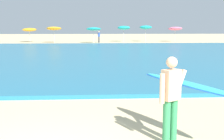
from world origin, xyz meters
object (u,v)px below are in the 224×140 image
Objects in this scene: surfer_with_board at (180,90)px; beach_umbrella_3 at (94,29)px; beachgoer_near_row_left at (99,36)px; beach_umbrella_1 at (29,30)px; beach_umbrella_4 at (124,28)px; beach_umbrella_5 at (146,27)px; beach_umbrella_6 at (175,29)px; beach_umbrella_2 at (54,28)px.

surfer_with_board is 1.15× the size of beach_umbrella_3.
beachgoer_near_row_left is at bearing 52.50° from beach_umbrella_3.
beach_umbrella_4 reaches higher than beach_umbrella_1.
beach_umbrella_5 is (16.75, 0.46, 0.33)m from beach_umbrella_1.
surfer_with_board is 37.19m from beach_umbrella_4.
beach_umbrella_6 is at bearing 7.13° from beachgoer_near_row_left.
beach_umbrella_2 is at bearing 101.63° from surfer_with_board.
beach_umbrella_2 reaches higher than beachgoer_near_row_left.
beachgoer_near_row_left is at bearing -164.27° from beach_umbrella_5.
beach_umbrella_2 is 13.24m from beach_umbrella_5.
beach_umbrella_4 is at bearing 26.48° from beachgoer_near_row_left.
beach_umbrella_4 reaches higher than beach_umbrella_2.
surfer_with_board is at bearing -73.48° from beach_umbrella_1.
beach_umbrella_6 is (4.26, -0.55, -0.18)m from beach_umbrella_5.
beach_umbrella_5 reaches higher than beach_umbrella_2.
beachgoer_near_row_left is (-1.06, 35.26, -0.19)m from surfer_with_board.
beach_umbrella_1 is 0.93× the size of beach_umbrella_3.
beach_umbrella_5 is 1.06× the size of beach_umbrella_6.
beach_umbrella_3 reaches higher than surfer_with_board.
beach_umbrella_1 is 0.85× the size of beach_umbrella_5.
beach_umbrella_5 is at bearing 172.65° from beach_umbrella_6.
beach_umbrella_6 is 1.43× the size of beachgoer_near_row_left.
surfer_with_board is 1.10× the size of beach_umbrella_2.
beach_umbrella_4 reaches higher than beachgoer_near_row_left.
beach_umbrella_1 is 21.01m from beach_umbrella_6.
beachgoer_near_row_left is at bearing -8.59° from beach_umbrella_1.
beach_umbrella_4 is (4.39, 2.77, 0.15)m from beach_umbrella_3.
beachgoer_near_row_left is at bearing -153.52° from beach_umbrella_4.
beach_umbrella_1 is 16.76m from beach_umbrella_5.
beachgoer_near_row_left is at bearing 2.02° from beach_umbrella_2.
beach_umbrella_2 reaches higher than beach_umbrella_6.
beach_umbrella_6 is at bearing 74.58° from surfer_with_board.
beach_umbrella_3 reaches higher than beach_umbrella_1.
beach_umbrella_2 is 10.03m from beach_umbrella_4.
surfer_with_board is at bearing -88.27° from beachgoer_near_row_left.
beach_umbrella_6 is (7.51, -0.43, -0.12)m from beach_umbrella_4.
beach_umbrella_2 is 6.25m from beachgoer_near_row_left.
beach_umbrella_2 is 1.01× the size of beach_umbrella_6.
beach_umbrella_5 is (7.63, 2.89, 0.21)m from beach_umbrella_3.
beach_umbrella_6 is 11.31m from beachgoer_near_row_left.
beach_umbrella_3 is at bearing -147.78° from beach_umbrella_4.
beach_umbrella_3 is at bearing -7.59° from beach_umbrella_2.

